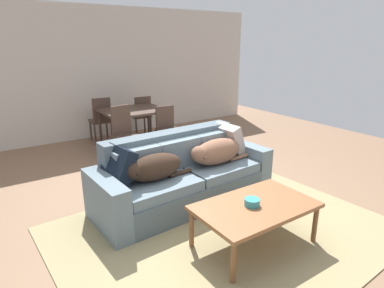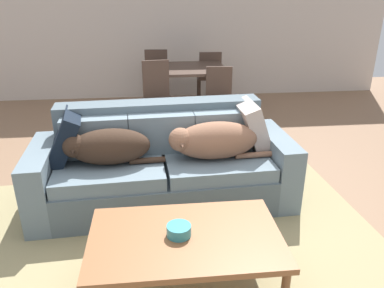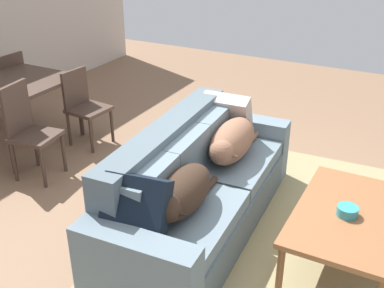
% 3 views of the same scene
% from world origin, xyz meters
% --- Properties ---
extents(ground_plane, '(10.00, 10.00, 0.00)m').
position_xyz_m(ground_plane, '(0.00, 0.00, 0.00)').
color(ground_plane, '#836248').
extents(back_partition, '(8.00, 0.12, 2.70)m').
position_xyz_m(back_partition, '(0.00, 4.00, 1.35)').
color(back_partition, beige).
rests_on(back_partition, ground).
extents(area_rug, '(3.58, 2.88, 0.01)m').
position_xyz_m(area_rug, '(-0.11, -0.53, 0.01)').
color(area_rug, '#97895F').
rests_on(area_rug, ground).
extents(couch, '(2.35, 1.00, 0.89)m').
position_xyz_m(couch, '(-0.12, 0.33, 0.34)').
color(couch, '#505F68').
rests_on(couch, ground).
extents(dog_on_left_cushion, '(0.85, 0.36, 0.31)m').
position_xyz_m(dog_on_left_cushion, '(-0.59, 0.19, 0.62)').
color(dog_on_left_cushion, '#34241A').
rests_on(dog_on_left_cushion, couch).
extents(dog_on_right_cushion, '(0.92, 0.37, 0.33)m').
position_xyz_m(dog_on_right_cushion, '(0.32, 0.20, 0.63)').
color(dog_on_right_cushion, '#865B44').
rests_on(dog_on_right_cushion, couch).
extents(throw_pillow_by_left_arm, '(0.37, 0.48, 0.46)m').
position_xyz_m(throw_pillow_by_left_arm, '(-0.96, 0.34, 0.66)').
color(throw_pillow_by_left_arm, black).
rests_on(throw_pillow_by_left_arm, couch).
extents(throw_pillow_by_right_arm, '(0.31, 0.46, 0.47)m').
position_xyz_m(throw_pillow_by_right_arm, '(0.73, 0.43, 0.67)').
color(throw_pillow_by_right_arm, '#B5A69E').
rests_on(throw_pillow_by_right_arm, couch).
extents(coffee_table, '(1.19, 0.74, 0.45)m').
position_xyz_m(coffee_table, '(-0.02, -0.88, 0.41)').
color(coffee_table, brown).
rests_on(coffee_table, ground).
extents(bowl_on_coffee_table, '(0.15, 0.15, 0.07)m').
position_xyz_m(bowl_on_coffee_table, '(-0.06, -0.87, 0.49)').
color(bowl_on_coffee_table, teal).
rests_on(bowl_on_coffee_table, coffee_table).
extents(dining_table, '(1.15, 0.96, 0.75)m').
position_xyz_m(dining_table, '(0.33, 2.80, 0.68)').
color(dining_table, '#453329').
rests_on(dining_table, ground).
extents(dining_chair_near_left, '(0.45, 0.45, 0.96)m').
position_xyz_m(dining_chair_near_left, '(-0.12, 2.17, 0.52)').
color(dining_chair_near_left, '#453329').
rests_on(dining_chair_near_left, ground).
extents(dining_chair_near_right, '(0.43, 0.43, 0.85)m').
position_xyz_m(dining_chair_near_right, '(0.73, 2.18, 0.48)').
color(dining_chair_near_right, '#453329').
rests_on(dining_chair_near_right, ground).
extents(dining_chair_far_left, '(0.42, 0.42, 0.93)m').
position_xyz_m(dining_chair_far_left, '(-0.10, 3.43, 0.51)').
color(dining_chair_far_left, '#453329').
rests_on(dining_chair_far_left, ground).
extents(dining_chair_far_right, '(0.42, 0.42, 0.89)m').
position_xyz_m(dining_chair_far_right, '(0.77, 3.40, 0.50)').
color(dining_chair_far_right, '#453329').
rests_on(dining_chair_far_right, ground).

